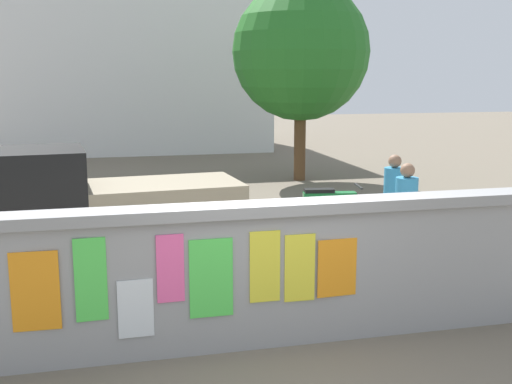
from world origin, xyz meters
The scene contains 9 objects.
ground centered at (0.00, 8.00, 0.00)m, with size 60.00×60.00×0.00m, color #6B6051.
poster_wall centered at (-0.01, 0.00, 0.82)m, with size 7.22×0.42×1.59m.
auto_rickshaw_truck centered at (-1.52, 3.50, 0.90)m, with size 3.71×1.80×1.85m.
motorcycle centered at (2.47, 4.68, 0.46)m, with size 1.89×0.58×0.87m.
bicycle_near centered at (1.51, 1.47, 0.36)m, with size 1.71×0.44×0.95m.
person_walking centered at (2.84, 2.23, 0.99)m, with size 0.36×0.36×1.62m.
person_bystander centered at (3.11, 3.21, 0.99)m, with size 0.43×0.43×1.62m.
tree_roadside centered at (3.72, 10.38, 3.53)m, with size 3.75×3.75×5.42m.
building_background centered at (-0.91, 20.16, 3.87)m, with size 11.53×7.28×7.71m.
Camera 1 is at (-1.60, -6.35, 2.94)m, focal length 44.17 mm.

